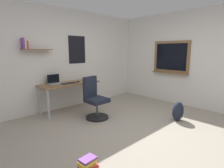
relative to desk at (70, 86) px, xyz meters
The scene contains 11 objects.
ground_plane 2.18m from the desk, 85.40° to the right, with size 5.20×5.20×0.00m, color #9E9384.
wall_back 0.77m from the desk, 66.24° to the left, with size 5.00×0.30×2.60m.
wall_right 3.39m from the desk, 38.14° to the right, with size 0.22×5.00×2.60m.
desk is the anchor object (origin of this frame).
office_chair 0.90m from the desk, 81.22° to the right, with size 0.52×0.53×0.95m.
laptop 0.39m from the desk, 157.17° to the left, with size 0.31×0.21×0.23m.
keyboard 0.13m from the desk, 135.74° to the right, with size 0.37×0.13×0.02m, color black.
computer_mouse 0.24m from the desk, 19.54° to the right, with size 0.10×0.06×0.03m, color #262628.
coffee_mug 0.66m from the desk, ahead, with size 0.08×0.08×0.09m, color silver.
backpack 2.66m from the desk, 58.82° to the right, with size 0.32×0.22×0.42m, color #1E2333.
book_stack_on_floor 2.57m from the desk, 115.84° to the right, with size 0.27×0.21×0.16m.
Camera 1 is at (-2.48, -1.92, 1.53)m, focal length 28.87 mm.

